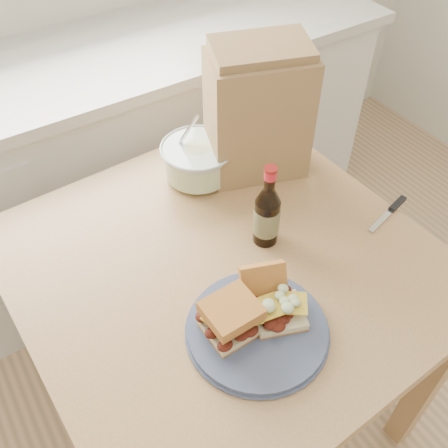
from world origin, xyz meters
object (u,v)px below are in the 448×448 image
coleslaw_bowl (198,162)px  beer_bottle (267,215)px  paper_bag (258,116)px  dining_table (224,288)px  plate (257,329)px

coleslaw_bowl → beer_bottle: bearing=-87.1°
beer_bottle → paper_bag: paper_bag is taller
dining_table → coleslaw_bowl: coleslaw_bowl is taller
beer_bottle → paper_bag: size_ratio=0.67×
dining_table → beer_bottle: (0.12, 0.00, 0.21)m
plate → beer_bottle: beer_bottle is taller
dining_table → beer_bottle: beer_bottle is taller
dining_table → beer_bottle: 0.24m
plate → coleslaw_bowl: (0.16, 0.52, 0.04)m
beer_bottle → dining_table: bearing=-168.1°
dining_table → paper_bag: paper_bag is taller
dining_table → coleslaw_bowl: 0.37m
paper_bag → coleslaw_bowl: bearing=-177.8°
dining_table → beer_bottle: bearing=-2.2°
plate → beer_bottle: bearing=50.3°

